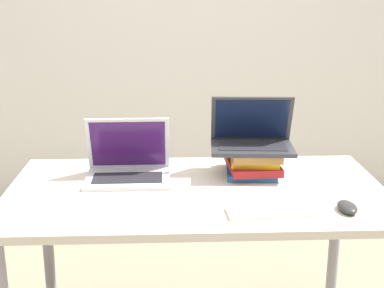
{
  "coord_description": "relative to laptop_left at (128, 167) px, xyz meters",
  "views": [
    {
      "loc": [
        -0.1,
        -1.53,
        1.48
      ],
      "look_at": [
        -0.02,
        0.39,
        0.91
      ],
      "focal_mm": 50.0,
      "sensor_mm": 36.0,
      "label": 1
    }
  ],
  "objects": [
    {
      "name": "book_stack",
      "position": [
        0.51,
        0.03,
        0.01
      ],
      "size": [
        0.22,
        0.27,
        0.11
      ],
      "color": "#235693",
      "rests_on": "desk"
    },
    {
      "name": "laptop_left",
      "position": [
        0.0,
        0.0,
        0.0
      ],
      "size": [
        0.34,
        0.25,
        0.25
      ],
      "color": "silver",
      "rests_on": "desk"
    },
    {
      "name": "wall_back",
      "position": [
        0.27,
        1.53,
        0.57
      ],
      "size": [
        8.0,
        0.05,
        2.7
      ],
      "color": "silver",
      "rests_on": "ground_plane"
    },
    {
      "name": "laptop_on_books",
      "position": [
        0.51,
        0.04,
        0.1
      ],
      "size": [
        0.35,
        0.24,
        0.22
      ],
      "color": "#333338",
      "rests_on": "book_stack"
    },
    {
      "name": "desk",
      "position": [
        0.27,
        -0.13,
        -0.13
      ],
      "size": [
        1.46,
        0.78,
        0.73
      ],
      "color": "beige",
      "rests_on": "ground_plane"
    },
    {
      "name": "mouse",
      "position": [
        0.78,
        -0.36,
        -0.03
      ],
      "size": [
        0.06,
        0.11,
        0.03
      ],
      "color": "#2D2D2D",
      "rests_on": "desk"
    },
    {
      "name": "wireless_keyboard",
      "position": [
        0.52,
        -0.38,
        -0.04
      ],
      "size": [
        0.32,
        0.12,
        0.01
      ],
      "color": "white",
      "rests_on": "desk"
    }
  ]
}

